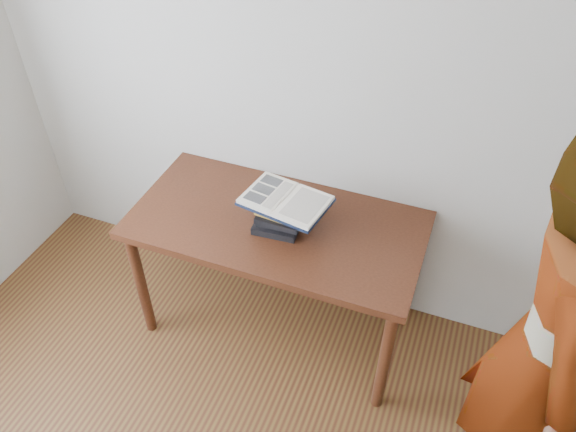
% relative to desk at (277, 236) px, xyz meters
% --- Properties ---
extents(room_shell, '(3.54, 3.54, 2.62)m').
position_rel_desk_xyz_m(room_shell, '(-0.06, -1.37, 0.94)').
color(room_shell, '#B8B6AE').
rests_on(room_shell, ground).
extents(desk, '(1.46, 0.73, 0.78)m').
position_rel_desk_xyz_m(desk, '(0.00, 0.00, 0.00)').
color(desk, '#4A2312').
rests_on(desk, ground).
extents(book_stack, '(0.26, 0.19, 0.19)m').
position_rel_desk_xyz_m(book_stack, '(0.03, -0.03, 0.19)').
color(book_stack, black).
rests_on(book_stack, desk).
extents(open_book, '(0.43, 0.33, 0.03)m').
position_rel_desk_xyz_m(open_book, '(0.07, -0.05, 0.30)').
color(open_book, black).
rests_on(open_book, book_stack).
extents(reader, '(0.49, 0.70, 1.85)m').
position_rel_desk_xyz_m(reader, '(1.24, -0.44, 0.24)').
color(reader, tan).
rests_on(reader, ground).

